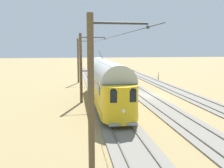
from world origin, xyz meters
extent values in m
plane|color=#937F51|center=(0.00, 0.00, 0.00)|extent=(220.00, 220.00, 0.00)
cube|color=slate|center=(-4.88, 0.00, 0.05)|extent=(2.80, 80.00, 0.10)
cube|color=#59544C|center=(-4.16, 0.00, 0.14)|extent=(0.07, 80.00, 0.08)
cube|color=#59544C|center=(-5.60, 0.00, 0.14)|extent=(0.07, 80.00, 0.08)
cube|color=#47331E|center=(-4.88, -32.00, 0.11)|extent=(2.50, 0.24, 0.08)
cube|color=#47331E|center=(-4.88, -31.35, 0.11)|extent=(2.50, 0.24, 0.08)
cube|color=#47331E|center=(-4.88, -30.70, 0.11)|extent=(2.50, 0.24, 0.08)
cube|color=#47331E|center=(-4.88, -30.05, 0.11)|extent=(2.50, 0.24, 0.08)
cube|color=#47331E|center=(-4.88, -29.40, 0.11)|extent=(2.50, 0.24, 0.08)
cube|color=slate|center=(0.00, 0.00, 0.05)|extent=(2.80, 80.00, 0.10)
cube|color=#59544C|center=(0.72, 0.00, 0.14)|extent=(0.07, 80.00, 0.08)
cube|color=#59544C|center=(-0.72, 0.00, 0.14)|extent=(0.07, 80.00, 0.08)
cube|color=#47331E|center=(0.00, -32.00, 0.11)|extent=(2.50, 0.24, 0.08)
cube|color=#47331E|center=(0.00, -31.35, 0.11)|extent=(2.50, 0.24, 0.08)
cube|color=#47331E|center=(0.00, -30.70, 0.11)|extent=(2.50, 0.24, 0.08)
cube|color=#47331E|center=(0.00, -30.05, 0.11)|extent=(2.50, 0.24, 0.08)
cube|color=#47331E|center=(0.00, -29.40, 0.11)|extent=(2.50, 0.24, 0.08)
cube|color=slate|center=(4.88, 0.00, 0.05)|extent=(2.80, 80.00, 0.10)
cube|color=#59544C|center=(5.60, 0.00, 0.14)|extent=(0.07, 80.00, 0.08)
cube|color=#59544C|center=(4.16, 0.00, 0.14)|extent=(0.07, 80.00, 0.08)
cube|color=#47331E|center=(4.88, -32.00, 0.11)|extent=(2.50, 0.24, 0.08)
cube|color=#47331E|center=(4.88, -31.35, 0.11)|extent=(2.50, 0.24, 0.08)
cube|color=#47331E|center=(4.88, -30.70, 0.11)|extent=(2.50, 0.24, 0.08)
cube|color=#47331E|center=(4.88, -30.05, 0.11)|extent=(2.50, 0.24, 0.08)
cube|color=#47331E|center=(4.88, -29.40, 0.11)|extent=(2.50, 0.24, 0.08)
cube|color=gold|center=(4.88, 2.66, 0.71)|extent=(2.65, 15.67, 0.55)
cube|color=gold|center=(4.88, 2.66, 1.46)|extent=(2.55, 15.67, 0.95)
cube|color=gold|center=(4.88, 2.66, 2.46)|extent=(2.55, 15.67, 1.05)
cylinder|color=#B7B7B2|center=(4.88, 2.66, 2.98)|extent=(2.65, 15.35, 2.65)
cylinder|color=gold|center=(4.88, 10.44, 1.70)|extent=(2.55, 2.55, 2.55)
cylinder|color=gold|center=(4.88, -5.12, 1.70)|extent=(2.55, 2.55, 2.55)
cube|color=black|center=(4.88, 11.58, 2.72)|extent=(1.63, 0.08, 0.36)
cube|color=black|center=(4.88, 11.62, 2.41)|extent=(1.73, 0.06, 0.80)
cube|color=black|center=(6.18, 2.66, 2.46)|extent=(0.04, 13.16, 0.80)
cube|color=black|center=(3.59, 2.66, 2.46)|extent=(0.04, 13.16, 0.80)
cylinder|color=silver|center=(4.88, 11.71, 1.46)|extent=(0.24, 0.06, 0.24)
cube|color=gray|center=(4.88, 11.64, 0.53)|extent=(1.94, 0.12, 0.20)
cylinder|color=black|center=(4.88, -1.88, 4.75)|extent=(0.07, 4.39, 0.95)
cylinder|color=black|center=(5.60, 7.67, 0.56)|extent=(0.10, 0.76, 0.76)
cylinder|color=black|center=(4.16, 7.67, 0.56)|extent=(0.10, 0.76, 0.76)
cylinder|color=black|center=(5.60, -2.35, 0.56)|extent=(0.10, 0.76, 0.76)
cylinder|color=black|center=(4.16, -2.35, 0.56)|extent=(0.10, 0.76, 0.76)
cylinder|color=brown|center=(7.32, -12.24, 3.46)|extent=(0.28, 0.28, 6.93)
cylinder|color=#2D2D2D|center=(6.10, -12.24, 6.53)|extent=(2.43, 0.10, 0.10)
sphere|color=#334733|center=(4.88, -12.24, 6.38)|extent=(0.16, 0.16, 0.16)
cylinder|color=brown|center=(7.32, 2.24, 3.46)|extent=(0.28, 0.28, 6.93)
cylinder|color=#2D2D2D|center=(6.10, 2.24, 6.53)|extent=(2.43, 0.10, 0.10)
sphere|color=#334733|center=(4.88, 2.24, 6.38)|extent=(0.16, 0.16, 0.16)
cylinder|color=brown|center=(7.32, 16.71, 3.46)|extent=(0.28, 0.28, 6.93)
cylinder|color=#2D2D2D|center=(6.10, 16.71, 6.53)|extent=(2.43, 0.10, 0.10)
sphere|color=#334733|center=(4.88, 16.71, 6.38)|extent=(0.16, 0.16, 0.16)
cylinder|color=black|center=(4.88, 2.24, 6.38)|extent=(0.03, 32.95, 0.03)
cylinder|color=black|center=(6.10, -12.24, 6.53)|extent=(2.43, 0.02, 0.02)
cylinder|color=black|center=(-6.55, -13.92, 0.55)|extent=(0.08, 0.08, 1.10)
cylinder|color=red|center=(-6.55, -13.92, 1.22)|extent=(0.30, 0.30, 0.03)
cylinder|color=#262626|center=(-6.37, -13.92, 0.35)|extent=(0.33, 0.04, 0.54)
camera|label=1|loc=(8.01, 27.00, 5.53)|focal=39.66mm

